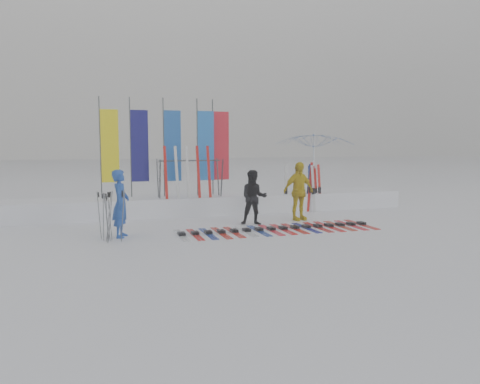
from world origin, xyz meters
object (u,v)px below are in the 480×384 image
object	(u,v)px
person_blue	(121,204)
tent_canopy	(315,167)
person_black	(254,198)
ski_row	(278,229)
person_yellow	(298,191)
ski_rack	(190,173)

from	to	relation	value
person_blue	tent_canopy	world-z (taller)	tent_canopy
person_black	ski_row	bearing A→B (deg)	-52.18
person_black	person_yellow	distance (m)	1.60
person_black	person_blue	bearing A→B (deg)	-152.42
person_yellow	ski_row	size ratio (longest dim) A/B	0.33
person_yellow	ski_rack	xyz separation A→B (m)	(-2.95, 1.92, 0.49)
person_yellow	ski_row	world-z (taller)	person_yellow
ski_rack	ski_row	bearing A→B (deg)	-61.45
tent_canopy	ski_rack	size ratio (longest dim) A/B	1.54
person_blue	ski_row	size ratio (longest dim) A/B	0.31
tent_canopy	person_blue	bearing A→B (deg)	-148.04
person_yellow	person_blue	bearing A→B (deg)	-179.17
person_black	ski_row	size ratio (longest dim) A/B	0.29
tent_canopy	ski_row	bearing A→B (deg)	-125.61
tent_canopy	ski_rack	distance (m)	5.76
person_blue	person_yellow	bearing A→B (deg)	-62.92
ski_row	ski_rack	world-z (taller)	ski_rack
ski_row	ski_rack	bearing A→B (deg)	118.55
person_blue	tent_canopy	xyz separation A→B (m)	(7.78, 4.86, 0.57)
tent_canopy	ski_row	xyz separation A→B (m)	(-3.68, -5.14, -1.38)
tent_canopy	ski_row	distance (m)	6.47
person_black	ski_rack	size ratio (longest dim) A/B	0.77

